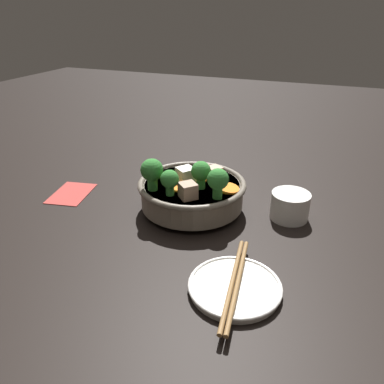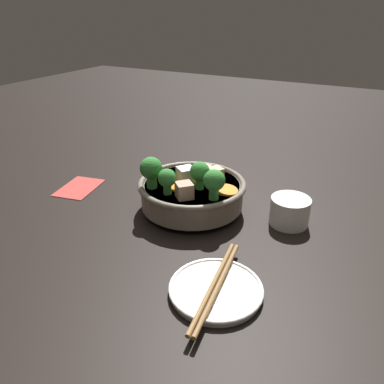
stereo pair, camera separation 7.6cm
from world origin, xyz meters
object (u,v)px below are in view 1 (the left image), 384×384
(tea_cup, at_px, (290,205))
(chopsticks_pair, at_px, (235,282))
(stirfry_bowl, at_px, (192,190))
(side_saucer, at_px, (235,287))

(tea_cup, xyz_separation_m, chopsticks_pair, (0.24, -0.04, -0.01))
(stirfry_bowl, height_order, chopsticks_pair, stirfry_bowl)
(chopsticks_pair, bearing_deg, stirfry_bowl, -143.88)
(tea_cup, height_order, chopsticks_pair, tea_cup)
(stirfry_bowl, xyz_separation_m, side_saucer, (0.21, 0.15, -0.04))
(tea_cup, bearing_deg, stirfry_bowl, -78.59)
(side_saucer, bearing_deg, stirfry_bowl, -143.88)
(stirfry_bowl, xyz_separation_m, chopsticks_pair, (0.21, 0.15, -0.03))
(stirfry_bowl, height_order, tea_cup, stirfry_bowl)
(side_saucer, bearing_deg, tea_cup, 170.37)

